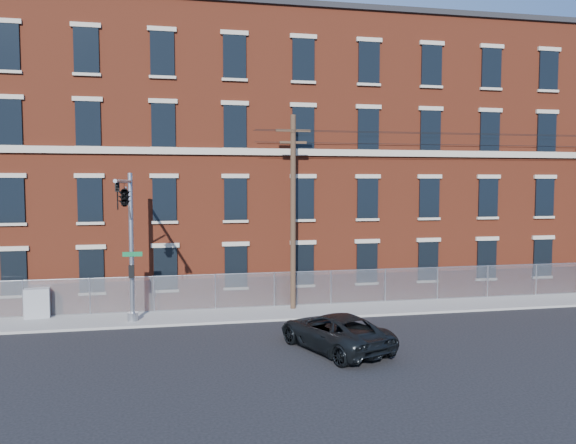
% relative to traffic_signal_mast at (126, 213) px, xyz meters
% --- Properties ---
extents(ground, '(140.00, 140.00, 0.00)m').
position_rel_traffic_signal_mast_xyz_m(ground, '(6.00, -2.18, -5.39)').
color(ground, black).
rests_on(ground, ground).
extents(sidewalk, '(65.00, 3.00, 0.12)m').
position_rel_traffic_signal_mast_xyz_m(sidewalk, '(18.00, 2.82, -5.33)').
color(sidewalk, gray).
rests_on(sidewalk, ground).
extents(mill_building, '(55.30, 14.32, 16.30)m').
position_rel_traffic_signal_mast_xyz_m(mill_building, '(18.00, 11.75, 2.76)').
color(mill_building, maroon).
rests_on(mill_building, ground).
extents(chain_link_fence, '(59.06, 0.06, 1.85)m').
position_rel_traffic_signal_mast_xyz_m(chain_link_fence, '(18.00, 4.12, -4.33)').
color(chain_link_fence, '#A5A8AD').
rests_on(chain_link_fence, ground).
extents(traffic_signal_mast, '(0.90, 6.75, 7.00)m').
position_rel_traffic_signal_mast_xyz_m(traffic_signal_mast, '(0.00, 0.00, 0.00)').
color(traffic_signal_mast, '#9EA0A5').
rests_on(traffic_signal_mast, ground).
extents(utility_pole_near, '(1.80, 0.28, 10.00)m').
position_rel_traffic_signal_mast_xyz_m(utility_pole_near, '(8.00, 3.42, -0.05)').
color(utility_pole_near, '#433021').
rests_on(utility_pole_near, ground).
extents(pickup_truck, '(4.20, 5.84, 1.48)m').
position_rel_traffic_signal_mast_xyz_m(pickup_truck, '(8.23, -3.61, -4.65)').
color(pickup_truck, black).
rests_on(pickup_truck, ground).
extents(utility_cabinet, '(1.22, 0.72, 1.44)m').
position_rel_traffic_signal_mast_xyz_m(utility_cabinet, '(-4.59, 3.82, -4.55)').
color(utility_cabinet, gray).
rests_on(utility_cabinet, sidewalk).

